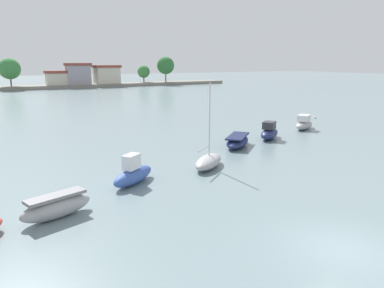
{
  "coord_description": "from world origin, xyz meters",
  "views": [
    {
      "loc": [
        -11.63,
        -8.36,
        7.31
      ],
      "look_at": [
        1.5,
        14.7,
        1.19
      ],
      "focal_mm": 33.6,
      "sensor_mm": 36.0,
      "label": 1
    }
  ],
  "objects_px": {
    "moored_boat_1": "(57,207)",
    "moored_boat_5": "(269,132)",
    "moored_boat_4": "(237,141)",
    "moored_boat_2": "(133,174)",
    "moored_boat_3": "(208,161)",
    "mooring_buoy_1": "(315,117)",
    "moored_boat_6": "(304,124)"
  },
  "relations": [
    {
      "from": "moored_boat_1",
      "to": "moored_boat_5",
      "type": "height_order",
      "value": "moored_boat_5"
    },
    {
      "from": "moored_boat_1",
      "to": "moored_boat_4",
      "type": "distance_m",
      "value": 18.05
    },
    {
      "from": "moored_boat_5",
      "to": "moored_boat_1",
      "type": "bearing_deg",
      "value": 168.23
    },
    {
      "from": "moored_boat_2",
      "to": "moored_boat_3",
      "type": "bearing_deg",
      "value": -28.88
    },
    {
      "from": "mooring_buoy_1",
      "to": "moored_boat_6",
      "type": "bearing_deg",
      "value": -146.03
    },
    {
      "from": "moored_boat_2",
      "to": "moored_boat_4",
      "type": "xyz_separation_m",
      "value": [
        11.43,
        4.75,
        -0.14
      ]
    },
    {
      "from": "moored_boat_4",
      "to": "moored_boat_6",
      "type": "xyz_separation_m",
      "value": [
        11.31,
        3.01,
        0.15
      ]
    },
    {
      "from": "moored_boat_4",
      "to": "moored_boat_5",
      "type": "bearing_deg",
      "value": -28.46
    },
    {
      "from": "moored_boat_3",
      "to": "moored_boat_6",
      "type": "bearing_deg",
      "value": -15.7
    },
    {
      "from": "moored_boat_2",
      "to": "moored_boat_3",
      "type": "height_order",
      "value": "moored_boat_3"
    },
    {
      "from": "moored_boat_1",
      "to": "moored_boat_4",
      "type": "bearing_deg",
      "value": 7.99
    },
    {
      "from": "moored_boat_2",
      "to": "moored_boat_3",
      "type": "distance_m",
      "value": 5.81
    },
    {
      "from": "moored_boat_5",
      "to": "moored_boat_6",
      "type": "bearing_deg",
      "value": -17.79
    },
    {
      "from": "moored_boat_6",
      "to": "mooring_buoy_1",
      "type": "xyz_separation_m",
      "value": [
        7.29,
        4.91,
        -0.48
      ]
    },
    {
      "from": "moored_boat_6",
      "to": "moored_boat_5",
      "type": "bearing_deg",
      "value": 169.94
    },
    {
      "from": "moored_boat_2",
      "to": "moored_boat_6",
      "type": "relative_size",
      "value": 0.93
    },
    {
      "from": "moored_boat_4",
      "to": "mooring_buoy_1",
      "type": "bearing_deg",
      "value": -18.0
    },
    {
      "from": "moored_boat_3",
      "to": "moored_boat_5",
      "type": "distance_m",
      "value": 11.45
    },
    {
      "from": "moored_boat_3",
      "to": "moored_boat_5",
      "type": "bearing_deg",
      "value": -11.66
    },
    {
      "from": "mooring_buoy_1",
      "to": "moored_boat_1",
      "type": "bearing_deg",
      "value": -156.02
    },
    {
      "from": "moored_boat_2",
      "to": "moored_boat_3",
      "type": "xyz_separation_m",
      "value": [
        5.78,
        0.56,
        -0.15
      ]
    },
    {
      "from": "moored_boat_4",
      "to": "mooring_buoy_1",
      "type": "distance_m",
      "value": 20.22
    },
    {
      "from": "moored_boat_5",
      "to": "moored_boat_4",
      "type": "bearing_deg",
      "value": 158.39
    },
    {
      "from": "moored_boat_1",
      "to": "moored_boat_5",
      "type": "xyz_separation_m",
      "value": [
        20.9,
        8.64,
        0.1
      ]
    },
    {
      "from": "moored_boat_1",
      "to": "moored_boat_4",
      "type": "xyz_separation_m",
      "value": [
        16.36,
        7.62,
        -0.07
      ]
    },
    {
      "from": "moored_boat_3",
      "to": "moored_boat_4",
      "type": "bearing_deg",
      "value": -2.16
    },
    {
      "from": "moored_boat_2",
      "to": "moored_boat_4",
      "type": "height_order",
      "value": "moored_boat_2"
    },
    {
      "from": "moored_boat_4",
      "to": "mooring_buoy_1",
      "type": "height_order",
      "value": "moored_boat_4"
    },
    {
      "from": "moored_boat_1",
      "to": "moored_boat_2",
      "type": "distance_m",
      "value": 5.7
    },
    {
      "from": "moored_boat_5",
      "to": "mooring_buoy_1",
      "type": "bearing_deg",
      "value": -8.05
    },
    {
      "from": "moored_boat_1",
      "to": "moored_boat_6",
      "type": "xyz_separation_m",
      "value": [
        27.66,
        10.64,
        0.07
      ]
    },
    {
      "from": "moored_boat_4",
      "to": "moored_boat_6",
      "type": "relative_size",
      "value": 1.15
    }
  ]
}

